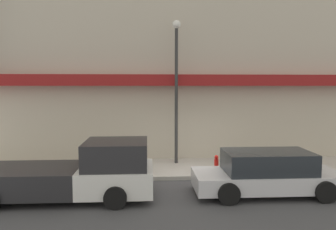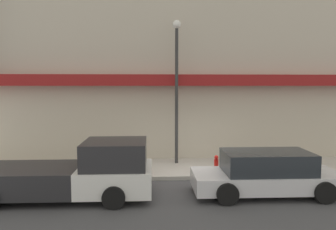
{
  "view_description": "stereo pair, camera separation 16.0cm",
  "coord_description": "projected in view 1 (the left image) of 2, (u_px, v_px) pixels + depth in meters",
  "views": [
    {
      "loc": [
        -1.72,
        -11.92,
        3.52
      ],
      "look_at": [
        -0.92,
        1.23,
        2.35
      ],
      "focal_mm": 35.0,
      "sensor_mm": 36.0,
      "label": 1
    },
    {
      "loc": [
        -1.56,
        -11.93,
        3.52
      ],
      "look_at": [
        -0.92,
        1.23,
        2.35
      ],
      "focal_mm": 35.0,
      "sensor_mm": 36.0,
      "label": 2
    }
  ],
  "objects": [
    {
      "name": "ground_plane",
      "position": [
        194.0,
        180.0,
        12.27
      ],
      "size": [
        80.0,
        80.0,
        0.0
      ],
      "primitive_type": "plane",
      "color": "#424244"
    },
    {
      "name": "sidewalk",
      "position": [
        189.0,
        168.0,
        13.78
      ],
      "size": [
        36.0,
        3.07,
        0.15
      ],
      "color": "#B7B2A8",
      "rests_on": "ground"
    },
    {
      "name": "building",
      "position": [
        182.0,
        43.0,
        16.29
      ],
      "size": [
        19.8,
        3.8,
        11.31
      ],
      "color": "#BCB29E",
      "rests_on": "ground"
    },
    {
      "name": "pickup_truck",
      "position": [
        75.0,
        173.0,
        10.26
      ],
      "size": [
        5.7,
        2.3,
        1.8
      ],
      "rotation": [
        0.0,
        0.0,
        0.03
      ],
      "color": "white",
      "rests_on": "ground"
    },
    {
      "name": "parked_car",
      "position": [
        267.0,
        173.0,
        10.64
      ],
      "size": [
        4.78,
        2.0,
        1.41
      ],
      "rotation": [
        0.0,
        0.0,
        -0.04
      ],
      "color": "silver",
      "rests_on": "ground"
    },
    {
      "name": "fire_hydrant",
      "position": [
        216.0,
        164.0,
        12.76
      ],
      "size": [
        0.17,
        0.17,
        0.69
      ],
      "color": "red",
      "rests_on": "sidewalk"
    },
    {
      "name": "street_lamp",
      "position": [
        176.0,
        76.0,
        14.05
      ],
      "size": [
        0.36,
        0.36,
        6.15
      ],
      "color": "#2D2D2D",
      "rests_on": "sidewalk"
    }
  ]
}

